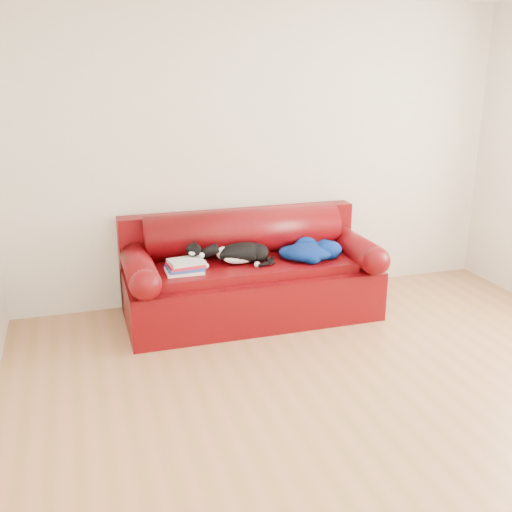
{
  "coord_description": "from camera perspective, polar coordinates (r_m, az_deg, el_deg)",
  "views": [
    {
      "loc": [
        -1.63,
        -3.06,
        2.07
      ],
      "look_at": [
        -0.26,
        1.35,
        0.58
      ],
      "focal_mm": 42.0,
      "sensor_mm": 36.0,
      "label": 1
    }
  ],
  "objects": [
    {
      "name": "cat",
      "position": [
        4.92,
        -1.33,
        0.24
      ],
      "size": [
        0.56,
        0.34,
        0.21
      ],
      "rotation": [
        0.0,
        0.0,
        -0.32
      ],
      "color": "black",
      "rests_on": "sofa_base"
    },
    {
      "name": "sofa_base",
      "position": [
        5.1,
        -0.48,
        -3.21
      ],
      "size": [
        2.1,
        0.9,
        0.5
      ],
      "color": "#3A0203",
      "rests_on": "ground"
    },
    {
      "name": "blanket",
      "position": [
        5.06,
        5.17,
        0.53
      ],
      "size": [
        0.56,
        0.45,
        0.16
      ],
      "rotation": [
        0.0,
        0.0,
        0.16
      ],
      "color": "#021041",
      "rests_on": "sofa_base"
    },
    {
      "name": "book_stack",
      "position": [
        4.74,
        -6.77,
        -0.98
      ],
      "size": [
        0.29,
        0.24,
        0.1
      ],
      "rotation": [
        0.0,
        0.0,
        0.06
      ],
      "color": "white",
      "rests_on": "sofa_base"
    },
    {
      "name": "room_shell",
      "position": [
        3.56,
        12.59,
        10.92
      ],
      "size": [
        4.52,
        4.02,
        2.61
      ],
      "color": "beige",
      "rests_on": "ground"
    },
    {
      "name": "ground",
      "position": [
        4.04,
        9.5,
        -13.27
      ],
      "size": [
        4.5,
        4.5,
        0.0
      ],
      "primitive_type": "plane",
      "color": "olive",
      "rests_on": "ground"
    },
    {
      "name": "sofa_back",
      "position": [
        5.22,
        -1.26,
        0.83
      ],
      "size": [
        2.1,
        1.01,
        0.88
      ],
      "color": "#3A0203",
      "rests_on": "ground"
    }
  ]
}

